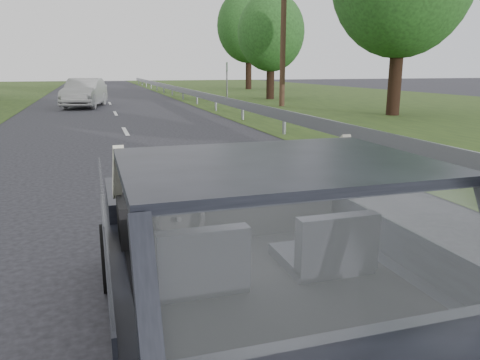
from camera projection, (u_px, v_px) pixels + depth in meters
ground at (250, 355)px, 3.20m from camera, size 140.00×140.00×0.00m
subject_car at (251, 257)px, 3.03m from camera, size 1.80×4.00×1.45m
dashboard at (225, 211)px, 3.58m from camera, size 1.58×0.45×0.30m
driver_seat at (199, 259)px, 2.61m from camera, size 0.50×0.72×0.42m
passenger_seat at (328, 243)px, 2.84m from camera, size 0.50×0.72×0.42m
steering_wheel at (179, 219)px, 3.17m from camera, size 0.36×0.36×0.04m
cat at (260, 179)px, 3.61m from camera, size 0.56×0.26×0.24m
guardrail at (281, 115)px, 13.59m from camera, size 0.05×90.00×0.32m
other_car at (84, 93)px, 23.08m from camera, size 2.50×4.52×1.40m
highway_sign at (227, 81)px, 28.99m from camera, size 0.29×0.89×2.24m
utility_pole at (283, 20)px, 22.76m from camera, size 0.33×0.33×8.32m
tree_1 at (400, 8)px, 18.30m from camera, size 6.54×6.54×8.35m
tree_2 at (271, 48)px, 28.38m from camera, size 4.22×4.22×6.12m
tree_3 at (249, 41)px, 41.29m from camera, size 6.04×6.04×8.43m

